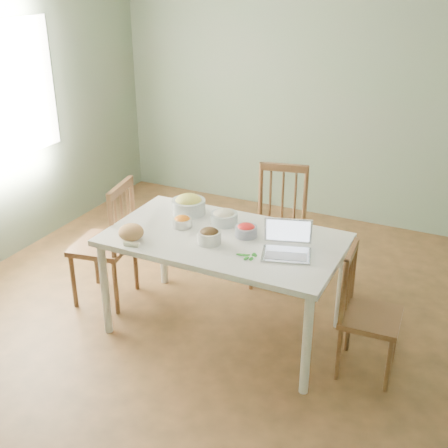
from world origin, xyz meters
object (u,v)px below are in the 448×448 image
at_px(bowl_squash, 189,204).
at_px(chair_right, 371,314).
at_px(chair_left, 102,242).
at_px(laptop, 287,241).
at_px(dining_table, 224,284).
at_px(chair_far, 278,228).
at_px(bread_boule, 131,232).

bearing_deg(bowl_squash, chair_right, -10.07).
xyz_separation_m(chair_left, laptop, (1.56, -0.06, 0.38)).
bearing_deg(chair_right, dining_table, 85.88).
bearing_deg(chair_far, chair_left, -156.10).
relative_size(bowl_squash, laptop, 0.80).
height_order(chair_left, bread_boule, chair_left).
relative_size(chair_far, chair_left, 0.99).
bearing_deg(dining_table, bowl_squash, 148.86).
distance_m(chair_left, laptop, 1.60).
distance_m(dining_table, chair_right, 1.07).
relative_size(chair_right, bowl_squash, 3.47).
xyz_separation_m(chair_right, laptop, (-0.58, -0.06, 0.44)).
distance_m(dining_table, chair_far, 0.86).
relative_size(dining_table, bowl_squash, 6.45).
bearing_deg(dining_table, chair_left, -179.03).
bearing_deg(bread_boule, chair_left, 149.15).
distance_m(chair_left, bowl_squash, 0.78).
distance_m(bowl_squash, laptop, 0.97).
distance_m(chair_far, laptop, 1.07).
bearing_deg(bowl_squash, bread_boule, -103.43).
bearing_deg(chair_right, chair_left, 86.63).
distance_m(dining_table, chair_left, 1.07).
bearing_deg(chair_left, bread_boule, 48.71).
relative_size(chair_left, chair_right, 1.14).
relative_size(dining_table, chair_far, 1.64).
xyz_separation_m(chair_left, chair_right, (2.14, 0.01, -0.06)).
bearing_deg(bowl_squash, chair_far, 48.28).
distance_m(chair_far, bowl_squash, 0.86).
relative_size(chair_far, bowl_squash, 3.92).
relative_size(dining_table, chair_right, 1.86).
distance_m(chair_right, laptop, 0.73).
xyz_separation_m(dining_table, chair_right, (1.07, -0.01, 0.06)).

